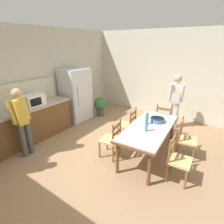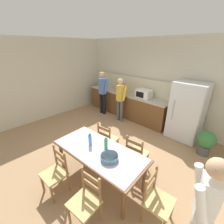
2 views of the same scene
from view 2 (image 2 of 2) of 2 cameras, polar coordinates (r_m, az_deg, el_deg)
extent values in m
plane|color=#9E7A56|center=(4.16, -2.75, -15.05)|extent=(8.32, 8.32, 0.00)
cube|color=beige|center=(5.52, 17.90, 10.61)|extent=(6.52, 0.12, 2.90)
cube|color=beige|center=(6.17, -24.61, 10.92)|extent=(0.12, 5.20, 2.90)
cube|color=brown|center=(6.05, 5.22, 2.81)|extent=(3.51, 0.62, 0.89)
cube|color=#B2A893|center=(5.90, 5.39, 7.03)|extent=(3.55, 0.66, 0.04)
cube|color=#B7BCC1|center=(6.40, -0.13, 8.53)|extent=(0.52, 0.38, 0.02)
cube|color=beige|center=(6.05, 7.40, 10.51)|extent=(3.51, 0.03, 0.60)
cube|color=silver|center=(4.87, 26.61, 0.12)|extent=(0.87, 0.68, 1.71)
cube|color=silver|center=(4.56, 25.14, -1.15)|extent=(0.84, 0.02, 1.65)
cylinder|color=#A5AAB2|center=(4.58, 22.20, 0.68)|extent=(0.02, 0.02, 0.60)
cube|color=white|center=(5.38, 12.13, 6.83)|extent=(0.50, 0.38, 0.30)
cube|color=black|center=(5.25, 10.50, 6.53)|extent=(0.30, 0.01, 0.19)
cube|color=tan|center=(5.99, 3.26, 9.34)|extent=(0.24, 0.16, 0.36)
cylinder|color=brown|center=(3.67, -18.52, -15.50)|extent=(0.07, 0.07, 0.71)
cylinder|color=brown|center=(2.75, 4.37, -31.41)|extent=(0.07, 0.07, 0.71)
cylinder|color=brown|center=(3.95, -10.35, -11.36)|extent=(0.07, 0.07, 0.71)
cylinder|color=brown|center=(3.11, 12.23, -23.26)|extent=(0.07, 0.07, 0.71)
cube|color=brown|center=(3.03, -5.06, -14.55)|extent=(1.97, 0.98, 0.04)
cube|color=#B7B2CC|center=(3.01, -5.08, -14.19)|extent=(1.89, 0.95, 0.01)
cylinder|color=#4C8ED6|center=(3.09, -8.35, -10.51)|extent=(0.07, 0.07, 0.24)
cylinder|color=#2D51B2|center=(3.01, -8.50, -8.38)|extent=(0.04, 0.04, 0.03)
cylinder|color=green|center=(2.95, -2.32, -12.10)|extent=(0.07, 0.07, 0.24)
cylinder|color=#2D51B2|center=(2.87, -2.36, -9.92)|extent=(0.04, 0.04, 0.03)
cylinder|color=slate|center=(2.77, -1.00, -16.85)|extent=(0.32, 0.32, 0.09)
cylinder|color=slate|center=(2.74, -1.01, -16.29)|extent=(0.31, 0.31, 0.02)
cylinder|color=olive|center=(2.90, -16.08, -33.43)|extent=(0.04, 0.04, 0.41)
cylinder|color=olive|center=(3.01, -10.22, -29.66)|extent=(0.04, 0.04, 0.41)
cylinder|color=olive|center=(2.86, -4.30, -33.54)|extent=(0.04, 0.04, 0.41)
cube|color=tan|center=(2.68, -10.64, -31.02)|extent=(0.47, 0.45, 0.04)
cylinder|color=olive|center=(2.65, -11.03, -23.50)|extent=(0.04, 0.04, 0.46)
cylinder|color=olive|center=(2.47, -4.67, -27.58)|extent=(0.04, 0.04, 0.46)
cube|color=olive|center=(2.46, -8.20, -23.55)|extent=(0.36, 0.07, 0.07)
cube|color=olive|center=(2.57, -7.98, -25.84)|extent=(0.36, 0.07, 0.07)
cylinder|color=olive|center=(3.69, 13.25, -17.52)|extent=(0.04, 0.04, 0.41)
cylinder|color=olive|center=(3.81, 8.20, -15.59)|extent=(0.04, 0.04, 0.41)
cylinder|color=olive|center=(3.46, 10.66, -20.66)|extent=(0.04, 0.04, 0.41)
cylinder|color=olive|center=(3.58, 5.31, -18.42)|extent=(0.04, 0.04, 0.41)
cube|color=tan|center=(3.48, 9.61, -15.24)|extent=(0.46, 0.45, 0.04)
cylinder|color=olive|center=(3.15, 11.33, -14.46)|extent=(0.04, 0.04, 0.46)
cylinder|color=olive|center=(3.28, 5.63, -12.27)|extent=(0.04, 0.04, 0.46)
cube|color=olive|center=(3.14, 8.55, -11.48)|extent=(0.36, 0.07, 0.07)
cube|color=olive|center=(3.23, 8.38, -13.68)|extent=(0.36, 0.07, 0.07)
cylinder|color=olive|center=(4.04, 2.22, -12.65)|extent=(0.04, 0.04, 0.41)
cylinder|color=olive|center=(4.22, -1.85, -10.89)|extent=(0.04, 0.04, 0.41)
cylinder|color=olive|center=(3.83, -0.82, -15.07)|extent=(0.04, 0.04, 0.41)
cylinder|color=olive|center=(4.01, -4.98, -13.06)|extent=(0.04, 0.04, 0.41)
cube|color=tan|center=(3.89, -1.39, -10.22)|extent=(0.47, 0.45, 0.04)
cylinder|color=olive|center=(3.55, -0.86, -9.09)|extent=(0.04, 0.04, 0.46)
cylinder|color=olive|center=(3.75, -5.24, -7.24)|extent=(0.04, 0.04, 0.46)
cube|color=olive|center=(3.58, -3.16, -6.39)|extent=(0.36, 0.07, 0.07)
cube|color=olive|center=(3.66, -3.11, -8.45)|extent=(0.36, 0.07, 0.07)
cylinder|color=olive|center=(3.02, 21.89, -31.21)|extent=(0.04, 0.04, 0.41)
cylinder|color=olive|center=(2.87, 11.44, -33.72)|extent=(0.04, 0.04, 0.41)
cylinder|color=olive|center=(3.07, 15.10, -28.83)|extent=(0.04, 0.04, 0.41)
cube|color=tan|center=(2.76, 17.51, -29.90)|extent=(0.44, 0.46, 0.04)
cylinder|color=olive|center=(2.49, 12.43, -27.78)|extent=(0.04, 0.04, 0.46)
cylinder|color=olive|center=(2.71, 16.24, -22.67)|extent=(0.04, 0.04, 0.46)
cube|color=olive|center=(2.50, 14.79, -23.17)|extent=(0.06, 0.36, 0.07)
cube|color=olive|center=(2.61, 14.41, -25.46)|extent=(0.06, 0.36, 0.07)
cylinder|color=olive|center=(3.43, -24.92, -23.46)|extent=(0.04, 0.04, 0.41)
cylinder|color=olive|center=(3.19, -21.84, -27.24)|extent=(0.04, 0.04, 0.41)
cylinder|color=olive|center=(3.51, -19.63, -21.07)|extent=(0.04, 0.04, 0.41)
cylinder|color=olive|center=(3.28, -16.16, -24.47)|extent=(0.04, 0.04, 0.41)
cube|color=tan|center=(3.19, -21.27, -21.26)|extent=(0.44, 0.42, 0.04)
cylinder|color=olive|center=(3.21, -20.82, -14.97)|extent=(0.04, 0.04, 0.46)
cylinder|color=olive|center=(2.95, -17.25, -18.26)|extent=(0.04, 0.04, 0.46)
cube|color=olive|center=(3.00, -19.46, -14.66)|extent=(0.36, 0.04, 0.07)
cube|color=olive|center=(3.09, -19.07, -16.88)|extent=(0.36, 0.04, 0.07)
cylinder|color=black|center=(6.27, -4.08, 3.39)|extent=(0.13, 0.13, 0.85)
cylinder|color=black|center=(6.15, -3.04, 3.01)|extent=(0.13, 0.13, 0.85)
cube|color=#5175BC|center=(5.99, -3.74, 9.70)|extent=(0.24, 0.19, 0.60)
sphere|color=tan|center=(5.90, -3.86, 13.94)|extent=(0.23, 0.23, 0.23)
cylinder|color=#5175BC|center=(6.15, -4.33, 10.31)|extent=(0.10, 0.23, 0.57)
cylinder|color=#5175BC|center=(5.91, -2.15, 9.80)|extent=(0.10, 0.23, 0.57)
cylinder|color=#4C4C4C|center=(5.62, 2.39, 0.66)|extent=(0.12, 0.12, 0.79)
cylinder|color=#4C4C4C|center=(5.53, 3.59, 0.21)|extent=(0.12, 0.12, 0.79)
cube|color=gold|center=(5.34, 3.14, 7.12)|extent=(0.22, 0.18, 0.56)
sphere|color=tan|center=(5.24, 3.24, 11.52)|extent=(0.21, 0.21, 0.21)
cylinder|color=gold|center=(5.48, 2.36, 7.83)|extent=(0.09, 0.21, 0.53)
cylinder|color=gold|center=(5.28, 4.89, 7.16)|extent=(0.09, 0.21, 0.53)
cube|color=white|center=(2.12, 32.42, -26.29)|extent=(0.25, 0.28, 0.58)
sphere|color=tan|center=(1.84, 35.48, -17.23)|extent=(0.22, 0.22, 0.22)
cylinder|color=white|center=(1.98, 30.82, -29.02)|extent=(0.24, 0.15, 0.55)
cylinder|color=white|center=(2.20, 30.49, -22.59)|extent=(0.24, 0.15, 0.55)
cylinder|color=#4C4C51|center=(4.68, 31.45, -12.16)|extent=(0.28, 0.28, 0.26)
sphere|color=#337038|center=(4.52, 32.31, -8.85)|extent=(0.44, 0.44, 0.44)
camera|label=1|loc=(5.14, -44.94, 15.67)|focal=28.00mm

